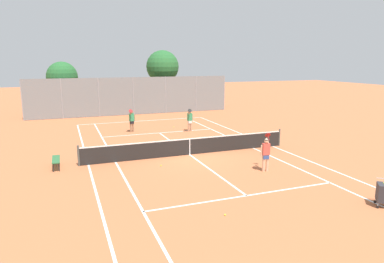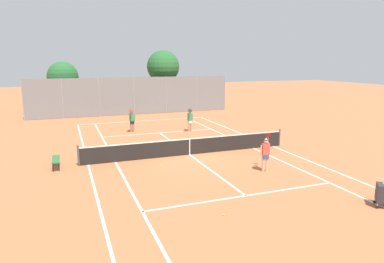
% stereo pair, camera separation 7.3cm
% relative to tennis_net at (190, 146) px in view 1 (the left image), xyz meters
% --- Properties ---
extents(ground_plane, '(120.00, 120.00, 0.00)m').
position_rel_tennis_net_xyz_m(ground_plane, '(0.00, 0.00, -0.51)').
color(ground_plane, '#BC663D').
extents(court_line_markings, '(11.10, 23.90, 0.01)m').
position_rel_tennis_net_xyz_m(court_line_markings, '(0.00, 0.00, -0.51)').
color(court_line_markings, silver).
rests_on(court_line_markings, ground).
extents(tennis_net, '(12.00, 0.10, 1.07)m').
position_rel_tennis_net_xyz_m(tennis_net, '(0.00, 0.00, 0.00)').
color(tennis_net, '#474C47').
rests_on(tennis_net, ground).
extents(ball_cart, '(0.76, 0.78, 0.96)m').
position_rel_tennis_net_xyz_m(ball_cart, '(4.12, -9.04, 0.02)').
color(ball_cart, '#2D2D33').
rests_on(ball_cart, ground).
extents(player_near_side, '(0.77, 0.71, 1.77)m').
position_rel_tennis_net_xyz_m(player_near_side, '(2.36, -4.03, 0.42)').
color(player_near_side, '#D8A884').
rests_on(player_near_side, ground).
extents(player_far_left, '(0.57, 0.81, 1.77)m').
position_rel_tennis_net_xyz_m(player_far_left, '(-1.80, 7.48, 0.42)').
color(player_far_left, '#936B4C').
rests_on(player_far_left, ground).
extents(player_far_right, '(0.61, 0.78, 1.77)m').
position_rel_tennis_net_xyz_m(player_far_right, '(2.29, 6.14, 0.42)').
color(player_far_right, tan).
rests_on(player_far_right, ground).
extents(loose_tennis_ball_0, '(0.07, 0.07, 0.07)m').
position_rel_tennis_net_xyz_m(loose_tennis_ball_0, '(-2.10, -1.49, -0.48)').
color(loose_tennis_ball_0, '#D1DB33').
rests_on(loose_tennis_ball_0, ground).
extents(loose_tennis_ball_1, '(0.07, 0.07, 0.07)m').
position_rel_tennis_net_xyz_m(loose_tennis_ball_1, '(1.67, 8.13, -0.48)').
color(loose_tennis_ball_1, '#D1DB33').
rests_on(loose_tennis_ball_1, ground).
extents(loose_tennis_ball_2, '(0.07, 0.07, 0.07)m').
position_rel_tennis_net_xyz_m(loose_tennis_ball_2, '(-1.58, -7.70, -0.48)').
color(loose_tennis_ball_2, '#D1DB33').
rests_on(loose_tennis_ball_2, ground).
extents(courtside_bench, '(0.36, 1.50, 0.47)m').
position_rel_tennis_net_xyz_m(courtside_bench, '(-7.01, 0.09, -0.10)').
color(courtside_bench, '#2D6638').
rests_on(courtside_bench, ground).
extents(back_fence, '(19.76, 0.08, 3.67)m').
position_rel_tennis_net_xyz_m(back_fence, '(0.00, 15.78, 1.33)').
color(back_fence, gray).
rests_on(back_fence, ground).
extents(tree_behind_left, '(3.02, 3.02, 5.14)m').
position_rel_tennis_net_xyz_m(tree_behind_left, '(-6.27, 19.33, 3.01)').
color(tree_behind_left, brown).
rests_on(tree_behind_left, ground).
extents(tree_behind_right, '(3.45, 3.45, 6.32)m').
position_rel_tennis_net_xyz_m(tree_behind_right, '(3.69, 18.41, 3.99)').
color(tree_behind_right, brown).
rests_on(tree_behind_right, ground).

